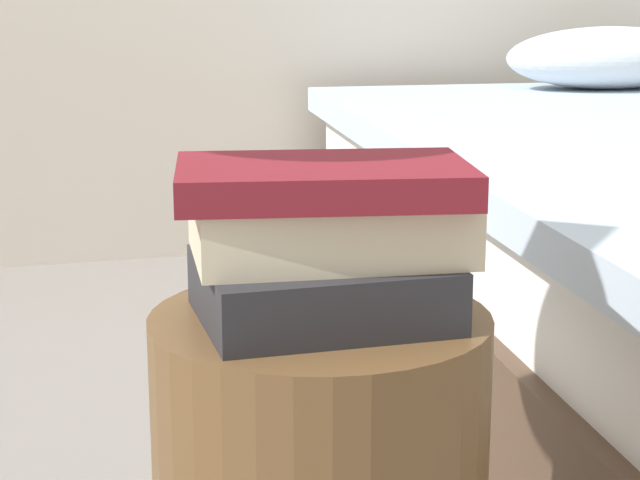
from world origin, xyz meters
TOP-DOWN VIEW (x-y plane):
  - book_charcoal at (-0.00, -0.01)m, footprint 0.23×0.19m
  - book_cream at (0.01, 0.00)m, footprint 0.27×0.18m
  - book_maroon at (0.00, -0.01)m, footprint 0.29×0.21m

SIDE VIEW (x-z plane):
  - book_charcoal at x=0.00m, z-range 0.44..0.50m
  - book_cream at x=0.01m, z-range 0.50..0.56m
  - book_maroon at x=0.00m, z-range 0.56..0.59m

